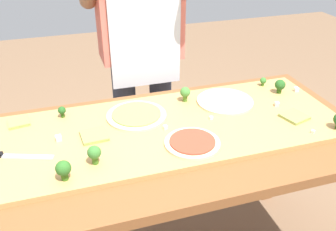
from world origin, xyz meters
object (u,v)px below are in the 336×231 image
cheese_crumble_e (165,127)px  prep_table (158,160)px  broccoli_floret_center_right (62,111)px  cheese_crumble_a (59,138)px  cook_center (141,38)px  pizza_slice_far_left (94,136)px  broccoli_floret_center_left (263,81)px  pizza_whole_tomato_red (192,143)px  broccoli_floret_back_left (185,93)px  cheese_crumble_b (211,118)px  broccoli_floret_back_mid (63,169)px  pizza_whole_white_garlic (225,101)px  pizza_slice_near_left (294,117)px  pizza_whole_pesto_green (136,115)px  cheese_crumble_d (277,104)px  pizza_slice_center (19,122)px  cheese_crumble_c (313,132)px  chefs_knife (0,155)px  broccoli_floret_front_right (280,85)px  broccoli_floret_front_mid (94,153)px  cheese_crumble_f (296,89)px

cheese_crumble_e → prep_table: bearing=-146.2°
broccoli_floret_center_right → cheese_crumble_a: (-0.02, -0.17, -0.02)m
cheese_crumble_a → cook_center: (0.45, 0.51, 0.18)m
pizza_slice_far_left → broccoli_floret_center_left: (0.84, 0.21, 0.02)m
pizza_whole_tomato_red → broccoli_floret_center_right: size_ratio=4.28×
broccoli_floret_back_left → cheese_crumble_b: broccoli_floret_back_left is taller
broccoli_floret_back_mid → pizza_whole_tomato_red: bearing=7.9°
cheese_crumble_b → cheese_crumble_e: cheese_crumble_e is taller
pizza_whole_white_garlic → pizza_slice_near_left: size_ratio=2.67×
pizza_whole_pesto_green → broccoli_floret_back_left: bearing=16.5°
broccoli_floret_center_right → cheese_crumble_d: broccoli_floret_center_right is taller
pizza_slice_center → cheese_crumble_c: (1.08, -0.41, 0.00)m
cheese_crumble_d → chefs_knife: bearing=-178.2°
pizza_slice_near_left → cheese_crumble_c: 0.12m
broccoli_floret_center_right → cheese_crumble_e: 0.44m
cheese_crumble_d → pizza_whole_tomato_red: bearing=-160.1°
cook_center → chefs_knife: bearing=-139.5°
chefs_knife → pizza_whole_white_garlic: same height
pizza_whole_white_garlic → cook_center: cook_center is taller
pizza_whole_white_garlic → cheese_crumble_a: (-0.72, -0.09, 0.00)m
cheese_crumble_a → pizza_whole_white_garlic: bearing=7.3°
pizza_whole_pesto_green → broccoli_floret_back_mid: bearing=-133.8°
pizza_slice_center → cheese_crumble_a: 0.23m
pizza_whole_tomato_red → cook_center: size_ratio=0.12×
prep_table → pizza_whole_white_garlic: bearing=24.0°
pizza_whole_white_garlic → broccoli_floret_center_right: broccoli_floret_center_right is taller
broccoli_floret_center_right → cheese_crumble_d: size_ratio=2.68×
broccoli_floret_back_mid → cheese_crumble_e: broccoli_floret_back_mid is taller
broccoli_floret_back_mid → cheese_crumble_d: 0.94m
broccoli_floret_front_right → broccoli_floret_center_right: 0.98m
broccoli_floret_center_left → broccoli_floret_front_mid: 0.94m
prep_table → broccoli_floret_center_left: 0.68m
broccoli_floret_center_right → cheese_crumble_a: size_ratio=2.28×
chefs_knife → broccoli_floret_center_left: (1.17, 0.24, 0.02)m
prep_table → chefs_knife: chefs_knife is taller
chefs_knife → cook_center: (0.65, 0.55, 0.18)m
prep_table → cheese_crumble_e: size_ratio=112.74×
pizza_slice_near_left → chefs_knife: bearing=176.2°
broccoli_floret_center_left → cheese_crumble_f: size_ratio=2.18×
prep_table → pizza_slice_center: bearing=154.7°
broccoli_floret_front_right → broccoli_floret_center_left: (-0.03, 0.09, -0.01)m
cheese_crumble_a → cook_center: cook_center is taller
pizza_slice_center → cheese_crumble_c: bearing=-20.9°
pizza_whole_white_garlic → cheese_crumble_f: cheese_crumble_f is taller
pizza_whole_white_garlic → pizza_whole_pesto_green: 0.41m
broccoli_floret_back_mid → cook_center: cook_center is taller
pizza_whole_tomato_red → pizza_slice_near_left: bearing=6.5°
broccoli_floret_center_left → broccoli_floret_back_mid: bearing=-155.9°
broccoli_floret_back_left → cheese_crumble_f: 0.54m
pizza_slice_center → broccoli_floret_back_mid: (0.15, -0.41, 0.04)m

